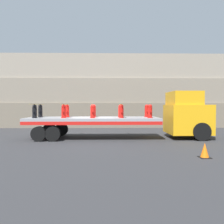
% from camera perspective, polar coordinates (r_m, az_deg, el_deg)
% --- Properties ---
extents(ground_plane, '(120.00, 120.00, 0.00)m').
position_cam_1_polar(ground_plane, '(14.04, -4.91, -6.82)').
color(ground_plane, '#2D2D30').
extents(rock_cliff, '(60.00, 3.30, 6.96)m').
position_cam_1_polar(rock_cliff, '(21.88, -3.55, 5.37)').
color(rock_cliff, '#706656').
rests_on(rock_cliff, ground_plane).
extents(truck_cab, '(2.51, 2.56, 2.96)m').
position_cam_1_polar(truck_cab, '(14.80, 19.28, -0.70)').
color(truck_cab, orange).
rests_on(truck_cab, ground_plane).
extents(flatbed_trailer, '(8.23, 2.65, 1.32)m').
position_cam_1_polar(flatbed_trailer, '(13.97, -7.02, -2.44)').
color(flatbed_trailer, gray).
rests_on(flatbed_trailer, ground_plane).
extents(fire_hydrant_black_near_0, '(0.33, 0.48, 0.83)m').
position_cam_1_polar(fire_hydrant_black_near_0, '(14.02, -19.57, 0.15)').
color(fire_hydrant_black_near_0, black).
rests_on(fire_hydrant_black_near_0, flatbed_trailer).
extents(fire_hydrant_black_far_0, '(0.33, 0.48, 0.83)m').
position_cam_1_polar(fire_hydrant_black_far_0, '(15.09, -18.21, 0.27)').
color(fire_hydrant_black_far_0, black).
rests_on(fire_hydrant_black_far_0, flatbed_trailer).
extents(fire_hydrant_red_near_1, '(0.33, 0.48, 0.83)m').
position_cam_1_polar(fire_hydrant_red_near_1, '(13.57, -12.51, 0.16)').
color(fire_hydrant_red_near_1, red).
rests_on(fire_hydrant_red_near_1, flatbed_trailer).
extents(fire_hydrant_red_far_1, '(0.33, 0.48, 0.83)m').
position_cam_1_polar(fire_hydrant_red_far_1, '(14.67, -11.64, 0.28)').
color(fire_hydrant_red_far_1, red).
rests_on(fire_hydrant_red_far_1, flatbed_trailer).
extents(fire_hydrant_red_near_2, '(0.33, 0.48, 0.83)m').
position_cam_1_polar(fire_hydrant_red_near_2, '(13.33, -5.09, 0.17)').
color(fire_hydrant_red_near_2, red).
rests_on(fire_hydrant_red_near_2, flatbed_trailer).
extents(fire_hydrant_red_far_2, '(0.33, 0.48, 0.83)m').
position_cam_1_polar(fire_hydrant_red_far_2, '(14.46, -4.78, 0.29)').
color(fire_hydrant_red_far_2, red).
rests_on(fire_hydrant_red_far_2, flatbed_trailer).
extents(fire_hydrant_red_near_3, '(0.33, 0.48, 0.83)m').
position_cam_1_polar(fire_hydrant_red_near_3, '(13.33, 2.46, 0.17)').
color(fire_hydrant_red_near_3, red).
rests_on(fire_hydrant_red_near_3, flatbed_trailer).
extents(fire_hydrant_red_far_3, '(0.33, 0.48, 0.83)m').
position_cam_1_polar(fire_hydrant_red_far_3, '(14.45, 2.19, 0.29)').
color(fire_hydrant_red_far_3, red).
rests_on(fire_hydrant_red_far_3, flatbed_trailer).
extents(fire_hydrant_red_near_4, '(0.33, 0.48, 0.83)m').
position_cam_1_polar(fire_hydrant_red_near_4, '(13.55, 9.90, 0.17)').
color(fire_hydrant_red_near_4, red).
rests_on(fire_hydrant_red_near_4, flatbed_trailer).
extents(fire_hydrant_red_far_4, '(0.33, 0.48, 0.83)m').
position_cam_1_polar(fire_hydrant_red_far_4, '(14.66, 9.06, 0.29)').
color(fire_hydrant_red_far_4, red).
rests_on(fire_hydrant_red_far_4, flatbed_trailer).
extents(cargo_strap_rear, '(0.05, 2.76, 0.01)m').
position_cam_1_polar(cargo_strap_rear, '(14.55, -18.88, 1.91)').
color(cargo_strap_rear, yellow).
rests_on(cargo_strap_rear, fire_hydrant_black_near_0).
extents(cargo_strap_middle, '(0.05, 2.76, 0.01)m').
position_cam_1_polar(cargo_strap_middle, '(14.12, -12.07, 1.98)').
color(cargo_strap_middle, yellow).
rests_on(cargo_strap_middle, fire_hydrant_red_near_1).
extents(cargo_strap_front, '(0.05, 2.76, 0.01)m').
position_cam_1_polar(cargo_strap_front, '(13.88, 2.32, 2.02)').
color(cargo_strap_front, yellow).
rests_on(cargo_strap_front, fire_hydrant_red_near_3).
extents(traffic_cone, '(0.43, 0.43, 0.59)m').
position_cam_1_polar(traffic_cone, '(9.56, 23.06, -9.24)').
color(traffic_cone, black).
rests_on(traffic_cone, ground_plane).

